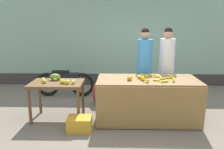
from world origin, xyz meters
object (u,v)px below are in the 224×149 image
(vendor_woman_white_shirt, at_px, (166,68))
(produce_crate, at_px, (80,124))
(parked_motorcycle, at_px, (65,82))
(vendor_woman_blue_shirt, at_px, (144,68))
(produce_sack, at_px, (99,93))

(vendor_woman_white_shirt, height_order, produce_crate, vendor_woman_white_shirt)
(parked_motorcycle, xyz_separation_m, produce_crate, (0.73, -1.92, -0.27))
(vendor_woman_blue_shirt, height_order, produce_sack, vendor_woman_blue_shirt)
(vendor_woman_blue_shirt, height_order, parked_motorcycle, vendor_woman_blue_shirt)
(produce_crate, xyz_separation_m, produce_sack, (0.25, 1.35, 0.15))
(vendor_woman_blue_shirt, xyz_separation_m, produce_crate, (-1.31, -1.19, -0.80))
(vendor_woman_white_shirt, xyz_separation_m, parked_motorcycle, (-2.55, 0.69, -0.54))
(parked_motorcycle, relative_size, produce_crate, 3.64)
(vendor_woman_blue_shirt, bearing_deg, vendor_woman_white_shirt, 4.74)
(parked_motorcycle, height_order, produce_crate, parked_motorcycle)
(parked_motorcycle, bearing_deg, produce_sack, -30.58)
(vendor_woman_white_shirt, distance_m, parked_motorcycle, 2.70)
(vendor_woman_white_shirt, bearing_deg, produce_crate, -145.83)
(vendor_woman_white_shirt, bearing_deg, parked_motorcycle, 164.97)
(vendor_woman_white_shirt, xyz_separation_m, produce_sack, (-1.58, 0.11, -0.66))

